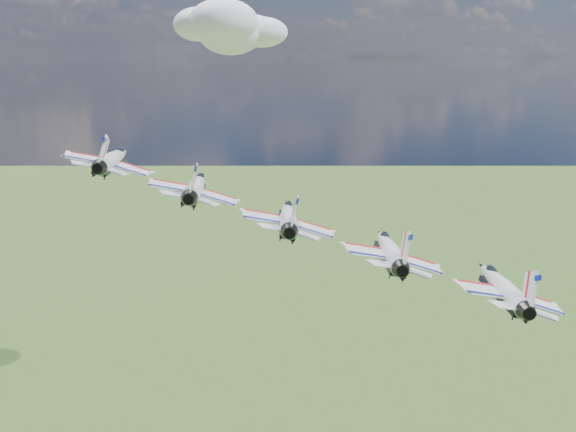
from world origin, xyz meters
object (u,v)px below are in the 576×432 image
object	(u,v)px
jet_2	(288,216)
jet_4	(501,286)
jet_0	(113,159)
jet_1	(196,186)
jet_3	(389,249)

from	to	relation	value
jet_2	jet_4	xyz separation A→B (m)	(18.10, -15.51, -5.28)
jet_0	jet_2	bearing A→B (deg)	-23.01
jet_4	jet_1	bearing A→B (deg)	156.99
jet_4	jet_2	bearing A→B (deg)	156.99
jet_2	jet_4	bearing A→B (deg)	-23.01
jet_3	jet_0	bearing A→B (deg)	156.99
jet_1	jet_3	distance (m)	24.42
jet_0	jet_3	bearing A→B (deg)	-23.01
jet_2	jet_1	bearing A→B (deg)	156.99
jet_1	jet_3	bearing A→B (deg)	-23.01
jet_3	jet_4	xyz separation A→B (m)	(9.05, -7.76, -2.64)
jet_3	jet_4	distance (m)	12.21
jet_0	jet_3	xyz separation A→B (m)	(27.15, -23.27, -7.92)
jet_1	jet_4	bearing A→B (deg)	-23.01
jet_0	jet_3	world-z (taller)	jet_0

